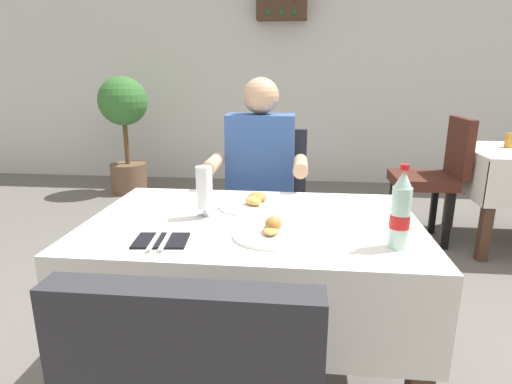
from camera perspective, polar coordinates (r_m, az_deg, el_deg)
name	(u,v)px	position (r m, az deg, el deg)	size (l,w,h in m)	color
ground_plane	(273,375)	(1.99, 2.36, -23.73)	(11.00, 11.00, 0.00)	#66605B
back_wall	(294,61)	(5.17, 5.25, 17.43)	(11.00, 0.12, 2.88)	silver
main_dining_table	(253,261)	(1.63, -0.37, -9.43)	(1.23, 0.80, 0.74)	white
chair_far_diner_seat	(269,205)	(2.38, 1.73, -1.75)	(0.44, 0.50, 0.97)	#2D2D33
seated_diner_far	(260,183)	(2.24, 0.51, 1.30)	(0.50, 0.46, 1.26)	#282D42
plate_near_camera	(271,232)	(1.41, 2.03, -5.52)	(0.26, 0.26, 0.07)	white
plate_far_diner	(252,203)	(1.72, -0.57, -1.54)	(0.26, 0.26, 0.05)	white
beer_glass_left	(204,191)	(1.58, -7.09, 0.13)	(0.07, 0.07, 0.20)	white
cola_bottle_primary	(400,212)	(1.36, 19.18, -2.61)	(0.06, 0.06, 0.27)	silver
napkin_cutlery_set	(161,240)	(1.40, -12.87, -6.46)	(0.18, 0.19, 0.01)	black
background_chair_left	(435,172)	(3.47, 23.30, 2.50)	(0.50, 0.44, 0.97)	#4C2319
background_table_tumbler	(509,140)	(3.71, 31.40, 6.06)	(0.06, 0.06, 0.11)	#C68928
potted_plant_corner	(124,122)	(4.81, -17.58, 9.17)	(0.52, 0.52, 1.27)	brown
wall_bottle_rack	(282,0)	(5.08, 3.58, 24.81)	(0.56, 0.21, 0.42)	#472D1E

